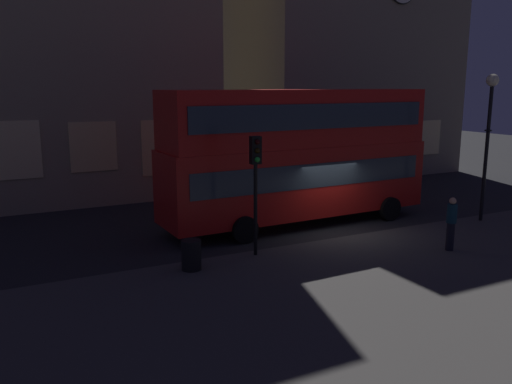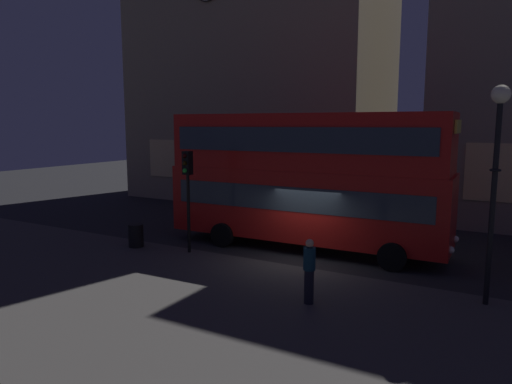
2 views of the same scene
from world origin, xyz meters
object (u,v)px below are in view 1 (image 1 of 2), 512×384
Objects in this scene: traffic_light_near_kerb at (256,170)px; litter_bin at (191,255)px; double_decker_bus at (298,151)px; street_lamp at (489,118)px; pedestrian at (451,223)px.

litter_bin is (-2.28, -0.36, -2.26)m from traffic_light_near_kerb.
traffic_light_near_kerb is at bearing -139.62° from double_decker_bus.
pedestrian is (-4.11, -2.25, -3.13)m from street_lamp.
street_lamp is (9.96, -0.19, 1.33)m from traffic_light_near_kerb.
street_lamp is 12.76m from litter_bin.
litter_bin is at bearing 84.25° from pedestrian.
street_lamp reaches higher than traffic_light_near_kerb.
double_decker_bus is 7.45m from street_lamp.
double_decker_bus is 4.49m from traffic_light_near_kerb.
double_decker_bus reaches higher than litter_bin.
double_decker_bus is at bearing 30.85° from litter_bin.
litter_bin is at bearing -166.50° from traffic_light_near_kerb.
traffic_light_near_kerb reaches higher than pedestrian.
pedestrian is at bearing -18.11° from traffic_light_near_kerb.
double_decker_bus is at bearing 33.36° from pedestrian.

